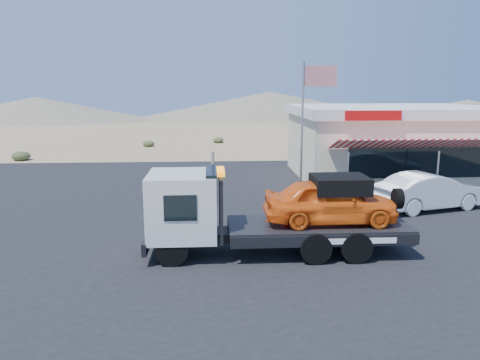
{
  "coord_description": "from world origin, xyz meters",
  "views": [
    {
      "loc": [
        0.63,
        -16.23,
        4.96
      ],
      "look_at": [
        1.7,
        1.05,
        1.5
      ],
      "focal_mm": 35.0,
      "sensor_mm": 36.0,
      "label": 1
    }
  ],
  "objects_px": {
    "tow_truck": "(271,208)",
    "flagpole": "(308,114)",
    "white_sedan": "(430,191)",
    "jerky_store": "(390,141)"
  },
  "relations": [
    {
      "from": "white_sedan",
      "to": "jerky_store",
      "type": "xyz_separation_m",
      "value": [
        0.98,
        7.1,
        1.22
      ]
    },
    {
      "from": "white_sedan",
      "to": "jerky_store",
      "type": "bearing_deg",
      "value": -23.65
    },
    {
      "from": "tow_truck",
      "to": "jerky_store",
      "type": "height_order",
      "value": "jerky_store"
    },
    {
      "from": "tow_truck",
      "to": "white_sedan",
      "type": "bearing_deg",
      "value": 33.23
    },
    {
      "from": "flagpole",
      "to": "white_sedan",
      "type": "bearing_deg",
      "value": -29.82
    },
    {
      "from": "tow_truck",
      "to": "flagpole",
      "type": "xyz_separation_m",
      "value": [
        2.55,
        7.31,
        2.37
      ]
    },
    {
      "from": "jerky_store",
      "to": "tow_truck",
      "type": "bearing_deg",
      "value": -124.57
    },
    {
      "from": "tow_truck",
      "to": "jerky_store",
      "type": "relative_size",
      "value": 0.74
    },
    {
      "from": "jerky_store",
      "to": "white_sedan",
      "type": "bearing_deg",
      "value": -97.83
    },
    {
      "from": "tow_truck",
      "to": "flagpole",
      "type": "bearing_deg",
      "value": 70.75
    }
  ]
}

